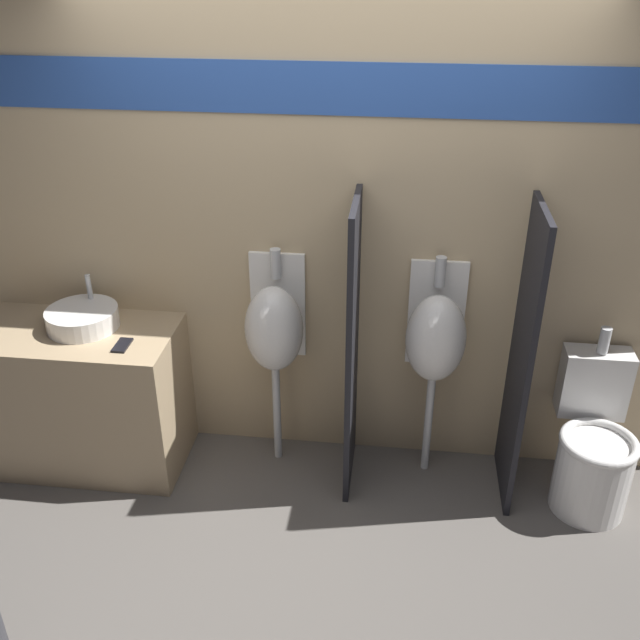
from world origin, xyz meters
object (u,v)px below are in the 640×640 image
urinal_far (436,338)px  toilet (593,450)px  sink_basin (83,318)px  cell_phone (122,345)px  urinal_near_counter (274,328)px

urinal_far → toilet: 1.01m
sink_basin → urinal_far: urinal_far is taller
urinal_far → toilet: bearing=-10.9°
urinal_far → toilet: urinal_far is taller
sink_basin → urinal_far: (1.86, 0.09, -0.04)m
sink_basin → cell_phone: sink_basin is taller
sink_basin → toilet: size_ratio=0.40×
sink_basin → urinal_near_counter: urinal_near_counter is taller
cell_phone → toilet: bearing=2.2°
urinal_near_counter → toilet: bearing=-5.5°
urinal_far → toilet: size_ratio=1.34×
cell_phone → urinal_near_counter: urinal_near_counter is taller
sink_basin → urinal_far: 1.87m
urinal_near_counter → toilet: 1.78m
cell_phone → toilet: size_ratio=0.15×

